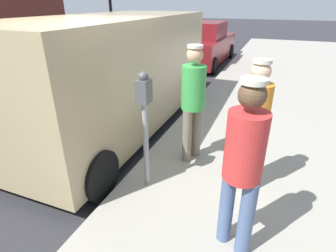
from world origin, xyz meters
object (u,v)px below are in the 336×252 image
object	(u,v)px
pedestrian_in_red	(243,161)
pedestrian_in_orange	(254,121)
parked_van	(115,71)
pedestrian_in_green	(193,98)
parking_meter_near	(145,112)
parked_sedan_ahead	(202,45)

from	to	relation	value
pedestrian_in_red	pedestrian_in_orange	bearing A→B (deg)	90.31
pedestrian_in_red	parked_van	bearing A→B (deg)	139.33
pedestrian_in_red	parked_van	distance (m)	3.60
pedestrian_in_green	parked_van	world-z (taller)	parked_van
parking_meter_near	parked_sedan_ahead	bearing A→B (deg)	100.31
pedestrian_in_orange	pedestrian_in_red	world-z (taller)	pedestrian_in_red
pedestrian_in_green	pedestrian_in_red	distance (m)	1.70
parked_sedan_ahead	pedestrian_in_orange	bearing A→B (deg)	-70.99
pedestrian_in_orange	parking_meter_near	bearing A→B (deg)	-162.03
parked_sedan_ahead	parking_meter_near	bearing A→B (deg)	-79.69
pedestrian_in_orange	parked_sedan_ahead	world-z (taller)	pedestrian_in_orange
pedestrian_in_green	pedestrian_in_orange	distance (m)	0.99
parking_meter_near	pedestrian_in_red	world-z (taller)	pedestrian_in_red
parking_meter_near	pedestrian_in_green	xyz separation A→B (m)	(0.35, 0.85, -0.05)
parking_meter_near	pedestrian_in_green	world-z (taller)	pedestrian_in_green
pedestrian_in_orange	pedestrian_in_red	distance (m)	1.00
parked_van	parked_sedan_ahead	size ratio (longest dim) A/B	1.18
pedestrian_in_green	pedestrian_in_red	size ratio (longest dim) A/B	1.00
pedestrian_in_green	pedestrian_in_orange	bearing A→B (deg)	-27.12
pedestrian_in_orange	pedestrian_in_red	xyz separation A→B (m)	(0.01, -1.00, 0.03)
pedestrian_in_green	parked_van	size ratio (longest dim) A/B	0.33
pedestrian_in_red	parked_sedan_ahead	world-z (taller)	pedestrian_in_red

